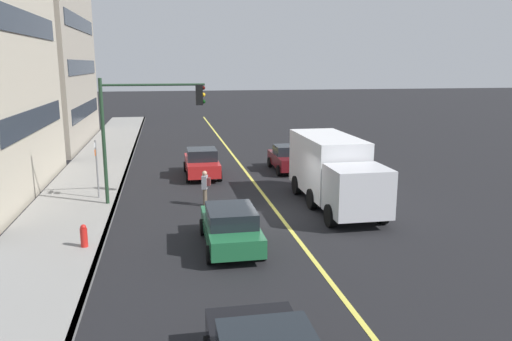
% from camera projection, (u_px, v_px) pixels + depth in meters
% --- Properties ---
extents(ground, '(200.00, 200.00, 0.00)m').
position_uv_depth(ground, '(278.00, 214.00, 21.03)').
color(ground, black).
extents(sidewalk_slab, '(80.00, 3.75, 0.15)m').
position_uv_depth(sidewalk_slab, '(62.00, 224.00, 19.47)').
color(sidewalk_slab, gray).
rests_on(sidewalk_slab, ground).
extents(curb_edge, '(80.00, 0.16, 0.15)m').
position_uv_depth(curb_edge, '(110.00, 221.00, 19.79)').
color(curb_edge, slate).
rests_on(curb_edge, ground).
extents(lane_stripe_center, '(80.00, 0.16, 0.01)m').
position_uv_depth(lane_stripe_center, '(278.00, 214.00, 21.03)').
color(lane_stripe_center, '#D8CC4C').
rests_on(lane_stripe_center, ground).
extents(car_green, '(4.21, 1.92, 1.45)m').
position_uv_depth(car_green, '(231.00, 226.00, 17.10)').
color(car_green, '#1E6038').
rests_on(car_green, ground).
extents(car_maroon, '(3.82, 1.91, 1.52)m').
position_uv_depth(car_maroon, '(288.00, 158.00, 29.40)').
color(car_maroon, '#591116').
rests_on(car_maroon, ground).
extents(car_red, '(4.27, 1.93, 1.60)m').
position_uv_depth(car_red, '(202.00, 163.00, 27.89)').
color(car_red, red).
rests_on(car_red, ground).
extents(truck_white, '(7.40, 2.44, 3.02)m').
position_uv_depth(truck_white, '(333.00, 170.00, 22.04)').
color(truck_white, silver).
rests_on(truck_white, ground).
extents(pedestrian_with_backpack, '(0.43, 0.43, 1.60)m').
position_uv_depth(pedestrian_with_backpack, '(205.00, 186.00, 22.06)').
color(pedestrian_with_backpack, brown).
rests_on(pedestrian_with_backpack, ground).
extents(traffic_light_mast, '(0.28, 4.53, 5.65)m').
position_uv_depth(traffic_light_mast, '(144.00, 118.00, 21.62)').
color(traffic_light_mast, '#1E3823').
rests_on(traffic_light_mast, ground).
extents(street_sign_post, '(0.60, 0.08, 2.84)m').
position_uv_depth(street_sign_post, '(97.00, 165.00, 22.72)').
color(street_sign_post, slate).
rests_on(street_sign_post, ground).
extents(fire_hydrant, '(0.24, 0.24, 0.94)m').
position_uv_depth(fire_hydrant, '(84.00, 238.00, 16.79)').
color(fire_hydrant, red).
rests_on(fire_hydrant, ground).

